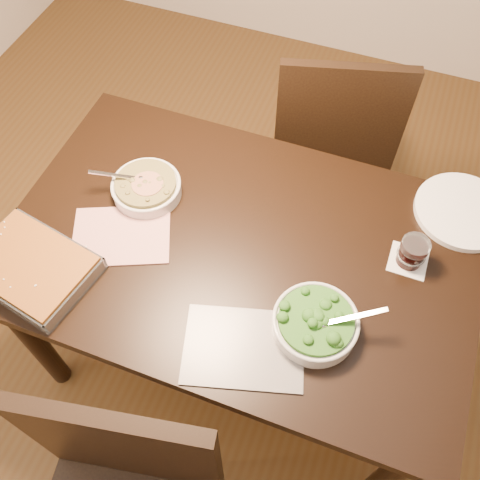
{
  "coord_description": "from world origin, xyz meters",
  "views": [
    {
      "loc": [
        0.3,
        -0.8,
        2.08
      ],
      "look_at": [
        0.0,
        -0.01,
        0.8
      ],
      "focal_mm": 40.0,
      "sensor_mm": 36.0,
      "label": 1
    }
  ],
  "objects_px": {
    "table": "(240,263)",
    "stew_bowl": "(146,187)",
    "chair_far": "(332,134)",
    "dinner_plate": "(463,211)",
    "broccoli_bowl": "(315,323)",
    "wine_tumbler": "(413,252)",
    "baking_dish": "(31,268)"
  },
  "relations": [
    {
      "from": "stew_bowl",
      "to": "chair_far",
      "type": "bearing_deg",
      "value": 55.55
    },
    {
      "from": "table",
      "to": "dinner_plate",
      "type": "xyz_separation_m",
      "value": [
        0.6,
        0.35,
        0.11
      ]
    },
    {
      "from": "dinner_plate",
      "to": "stew_bowl",
      "type": "bearing_deg",
      "value": -164.08
    },
    {
      "from": "baking_dish",
      "to": "dinner_plate",
      "type": "bearing_deg",
      "value": 40.96
    },
    {
      "from": "table",
      "to": "chair_far",
      "type": "xyz_separation_m",
      "value": [
        0.11,
        0.75,
        -0.11
      ]
    },
    {
      "from": "stew_bowl",
      "to": "dinner_plate",
      "type": "distance_m",
      "value": 0.98
    },
    {
      "from": "table",
      "to": "broccoli_bowl",
      "type": "distance_m",
      "value": 0.35
    },
    {
      "from": "dinner_plate",
      "to": "chair_far",
      "type": "xyz_separation_m",
      "value": [
        -0.49,
        0.39,
        -0.22
      ]
    },
    {
      "from": "broccoli_bowl",
      "to": "baking_dish",
      "type": "relative_size",
      "value": 0.66
    },
    {
      "from": "broccoli_bowl",
      "to": "chair_far",
      "type": "bearing_deg",
      "value": 100.25
    },
    {
      "from": "chair_far",
      "to": "stew_bowl",
      "type": "bearing_deg",
      "value": 40.28
    },
    {
      "from": "stew_bowl",
      "to": "dinner_plate",
      "type": "xyz_separation_m",
      "value": [
        0.94,
        0.27,
        -0.02
      ]
    },
    {
      "from": "table",
      "to": "wine_tumbler",
      "type": "distance_m",
      "value": 0.51
    },
    {
      "from": "wine_tumbler",
      "to": "chair_far",
      "type": "distance_m",
      "value": 0.77
    },
    {
      "from": "stew_bowl",
      "to": "baking_dish",
      "type": "height_order",
      "value": "stew_bowl"
    },
    {
      "from": "broccoli_bowl",
      "to": "chair_far",
      "type": "distance_m",
      "value": 0.97
    },
    {
      "from": "stew_bowl",
      "to": "baking_dish",
      "type": "bearing_deg",
      "value": -115.23
    },
    {
      "from": "broccoli_bowl",
      "to": "dinner_plate",
      "type": "height_order",
      "value": "broccoli_bowl"
    },
    {
      "from": "dinner_plate",
      "to": "chair_far",
      "type": "relative_size",
      "value": 0.3
    },
    {
      "from": "chair_far",
      "to": "wine_tumbler",
      "type": "bearing_deg",
      "value": 105.02
    },
    {
      "from": "stew_bowl",
      "to": "chair_far",
      "type": "xyz_separation_m",
      "value": [
        0.46,
        0.66,
        -0.24
      ]
    },
    {
      "from": "broccoli_bowl",
      "to": "wine_tumbler",
      "type": "relative_size",
      "value": 2.75
    },
    {
      "from": "stew_bowl",
      "to": "broccoli_bowl",
      "type": "xyz_separation_m",
      "value": [
        0.62,
        -0.26,
        0.0
      ]
    },
    {
      "from": "table",
      "to": "stew_bowl",
      "type": "bearing_deg",
      "value": 166.06
    },
    {
      "from": "table",
      "to": "chair_far",
      "type": "relative_size",
      "value": 1.44
    },
    {
      "from": "table",
      "to": "dinner_plate",
      "type": "relative_size",
      "value": 4.76
    },
    {
      "from": "wine_tumbler",
      "to": "dinner_plate",
      "type": "xyz_separation_m",
      "value": [
        0.12,
        0.23,
        -0.04
      ]
    },
    {
      "from": "table",
      "to": "baking_dish",
      "type": "bearing_deg",
      "value": -150.8
    },
    {
      "from": "stew_bowl",
      "to": "baking_dish",
      "type": "distance_m",
      "value": 0.42
    },
    {
      "from": "wine_tumbler",
      "to": "baking_dish",
      "type": "bearing_deg",
      "value": -157.43
    },
    {
      "from": "broccoli_bowl",
      "to": "dinner_plate",
      "type": "distance_m",
      "value": 0.62
    },
    {
      "from": "table",
      "to": "broccoli_bowl",
      "type": "relative_size",
      "value": 5.6
    }
  ]
}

